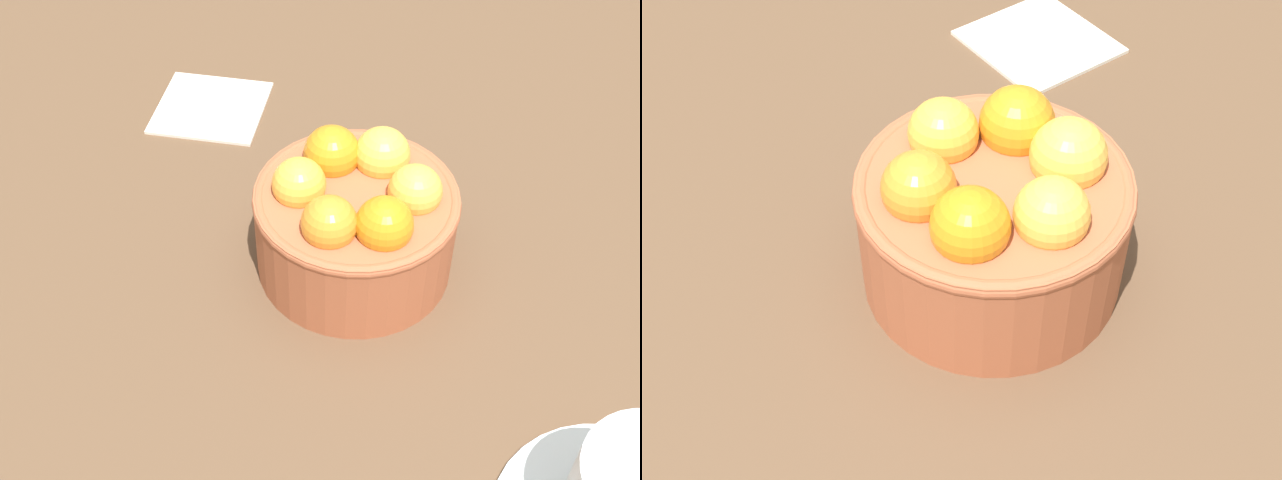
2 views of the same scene
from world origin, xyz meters
TOP-DOWN VIEW (x-y plane):
  - ground_plane at (0.00, 0.00)cm, footprint 131.73×110.54cm
  - terracotta_bowl at (0.01, -0.03)cm, footprint 15.37×15.37cm
  - folded_napkin at (21.18, -11.14)cm, footprint 12.65×12.39cm

SIDE VIEW (x-z plane):
  - ground_plane at x=0.00cm, z-range -4.42..0.00cm
  - folded_napkin at x=21.18cm, z-range 0.00..0.60cm
  - terracotta_bowl at x=0.01cm, z-range -0.31..9.99cm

